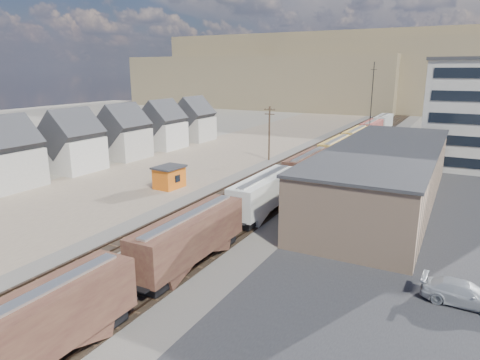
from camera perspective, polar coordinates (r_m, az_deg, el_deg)
The scene contains 14 objects.
ground at distance 41.47m, azimuth -9.42°, elevation -9.15°, with size 300.00×300.00×0.00m, color #6B6356.
ballast_bed at distance 84.95m, azimuth 11.33°, elevation 3.06°, with size 18.00×200.00×0.06m, color #4C4742.
dirt_yard at distance 83.98m, azimuth -3.89°, elevation 3.17°, with size 24.00×180.00×0.03m, color #715F4E.
asphalt_lot at distance 67.05m, azimuth 25.73°, elevation -1.19°, with size 26.00×120.00×0.04m, color #232326.
rail_tracks at distance 85.08m, azimuth 10.98°, elevation 3.15°, with size 11.40×200.00×0.24m.
freight_train at distance 70.23m, azimuth 11.10°, elevation 2.99°, with size 3.00×119.74×4.46m.
warehouse at distance 57.08m, azimuth 18.62°, elevation 0.73°, with size 12.40×40.40×7.25m.
utility_pole_north at distance 79.53m, azimuth 3.92°, elevation 6.39°, with size 2.20×0.32×10.00m.
radio_mast at distance 91.94m, azimuth 17.07°, elevation 9.29°, with size 1.20×0.16×18.00m.
townhouse_row at distance 80.42m, azimuth -18.25°, elevation 5.09°, with size 8.15×68.16×10.47m.
hills_north at distance 199.27m, azimuth 21.72°, elevation 12.85°, with size 265.00×80.00×32.00m.
maintenance_shed at distance 61.90m, azimuth -9.41°, elevation 0.42°, with size 3.64×4.57×3.19m.
parked_car_red at distance 41.24m, azimuth 16.15°, elevation -8.51°, with size 1.84×4.59×1.56m, color #9C2B0E.
parked_car_silver at distance 35.71m, azimuth 27.69°, elevation -13.31°, with size 2.36×5.80×1.68m, color #A1A4A9.
Camera 1 is at (23.42, -29.97, 16.52)m, focal length 32.00 mm.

